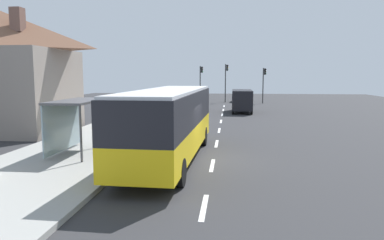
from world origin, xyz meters
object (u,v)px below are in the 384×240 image
recycling_bin_green (132,135)px  recycling_bin_orange (138,131)px  recycling_bin_blue (135,133)px  traffic_light_median (226,77)px  bus_shelter (73,112)px  white_van (242,99)px  traffic_light_far_side (201,78)px  bus (169,120)px  sedan_near (239,96)px  traffic_light_near_side (264,80)px

recycling_bin_green → recycling_bin_orange: size_ratio=1.00×
recycling_bin_blue → recycling_bin_orange: same height
traffic_light_median → bus_shelter: traffic_light_median is taller
recycling_bin_blue → traffic_light_median: (4.60, 32.49, 2.88)m
recycling_bin_green → recycling_bin_orange: (0.00, 1.40, 0.00)m
white_van → recycling_bin_orange: bearing=-109.7°
traffic_light_far_side → bus_shelter: (-3.31, -34.66, -1.27)m
bus → white_van: bearing=79.9°
recycling_bin_green → recycling_bin_blue: same height
traffic_light_median → bus: bearing=-93.3°
sedan_near → recycling_bin_green: (-6.50, -34.17, -0.14)m
recycling_bin_orange → traffic_light_far_side: 31.13m
bus → recycling_bin_blue: bearing=125.2°
sedan_near → traffic_light_far_side: (-5.40, -1.78, 2.58)m
recycling_bin_orange → recycling_bin_green: bearing=-90.0°
bus → recycling_bin_orange: size_ratio=11.67×
recycling_bin_green → bus_shelter: 3.48m
bus → sedan_near: bearing=83.8°
sedan_near → bus_shelter: bearing=-103.4°
traffic_light_median → traffic_light_far_side: bearing=-167.1°
white_van → recycling_bin_green: bearing=-108.4°
bus → traffic_light_median: (2.11, 36.02, 1.69)m
sedan_near → traffic_light_far_side: size_ratio=0.88×
bus → recycling_bin_green: bearing=131.4°
recycling_bin_blue → recycling_bin_green: bearing=-90.0°
recycling_bin_blue → bus_shelter: size_ratio=0.24×
white_van → recycling_bin_orange: size_ratio=5.48×
sedan_near → recycling_bin_blue: (-6.50, -33.47, -0.14)m
recycling_bin_green → traffic_light_median: 33.63m
traffic_light_far_side → traffic_light_near_side: bearing=-5.3°
traffic_light_near_side → sedan_near: bearing=141.2°
bus_shelter → sedan_near: bearing=76.6°
traffic_light_far_side → recycling_bin_orange: bearing=-92.0°
traffic_light_near_side → recycling_bin_green: bearing=-107.1°
bus → bus_shelter: (-4.70, 0.55, 0.25)m
recycling_bin_blue → bus: bearing=-54.8°
traffic_light_near_side → traffic_light_median: traffic_light_median is taller
sedan_near → recycling_bin_green: 34.78m
traffic_light_near_side → recycling_bin_blue: bearing=-107.4°
bus → traffic_light_near_side: traffic_light_near_side is taller
white_van → traffic_light_median: 14.24m
recycling_bin_orange → traffic_light_median: size_ratio=0.18×
recycling_bin_green → sedan_near: bearing=79.2°
recycling_bin_orange → traffic_light_near_side: (9.70, 30.19, 2.54)m
white_van → traffic_light_median: (-1.80, 13.95, 2.19)m
traffic_light_near_side → bus_shelter: traffic_light_near_side is taller
recycling_bin_orange → bus_shelter: size_ratio=0.24×
recycling_bin_green → traffic_light_near_side: (9.70, 31.59, 2.54)m
recycling_bin_orange → traffic_light_far_side: size_ratio=0.19×
bus → recycling_bin_green: bus is taller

